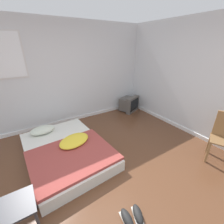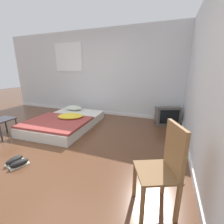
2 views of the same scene
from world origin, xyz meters
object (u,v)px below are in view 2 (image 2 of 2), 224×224
at_px(wooden_chair, 165,163).
at_px(sneaker_pair, 17,162).
at_px(side_stool, 2,122).
at_px(crt_tv, 166,115).
at_px(mattress_bed, 66,121).

bearing_deg(wooden_chair, sneaker_pair, -179.50).
relative_size(wooden_chair, sneaker_pair, 2.94).
distance_m(wooden_chair, side_stool, 3.36).
bearing_deg(crt_tv, wooden_chair, -89.37).
relative_size(crt_tv, wooden_chair, 0.72).
relative_size(mattress_bed, side_stool, 5.03).
distance_m(mattress_bed, sneaker_pair, 1.68).
relative_size(crt_tv, side_stool, 1.65).
distance_m(mattress_bed, wooden_chair, 2.97).
xyz_separation_m(mattress_bed, wooden_chair, (2.46, -1.62, 0.40)).
bearing_deg(side_stool, mattress_bed, 50.54).
height_order(mattress_bed, side_stool, side_stool).
bearing_deg(crt_tv, mattress_bed, -155.63).
bearing_deg(sneaker_pair, crt_tv, 52.67).
height_order(mattress_bed, crt_tv, crt_tv).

